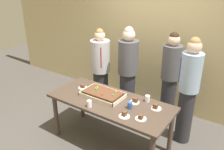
% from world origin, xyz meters
% --- Properties ---
extents(ground_plane, '(12.00, 12.00, 0.00)m').
position_xyz_m(ground_plane, '(0.00, 0.00, 0.00)').
color(ground_plane, '#4C4742').
extents(interior_back_panel, '(8.00, 0.12, 3.00)m').
position_xyz_m(interior_back_panel, '(0.00, 1.60, 1.50)').
color(interior_back_panel, '#CCB784').
rests_on(interior_back_panel, ground_plane).
extents(party_table, '(1.90, 0.81, 0.78)m').
position_xyz_m(party_table, '(0.00, 0.00, 0.69)').
color(party_table, '#47382D').
rests_on(party_table, ground_plane).
extents(sheet_cake, '(0.65, 0.40, 0.10)m').
position_xyz_m(sheet_cake, '(-0.17, 0.05, 0.82)').
color(sheet_cake, beige).
rests_on(sheet_cake, party_table).
extents(plated_slice_near_left, '(0.15, 0.15, 0.06)m').
position_xyz_m(plated_slice_near_left, '(-0.62, 0.08, 0.80)').
color(plated_slice_near_left, white).
rests_on(plated_slice_near_left, party_table).
extents(plated_slice_near_right, '(0.15, 0.15, 0.08)m').
position_xyz_m(plated_slice_near_right, '(0.67, 0.17, 0.81)').
color(plated_slice_near_right, white).
rests_on(plated_slice_near_right, party_table).
extents(plated_slice_far_left, '(0.15, 0.15, 0.08)m').
position_xyz_m(plated_slice_far_left, '(0.34, 0.16, 0.80)').
color(plated_slice_far_left, white).
rests_on(plated_slice_far_left, party_table).
extents(plated_slice_far_right, '(0.15, 0.15, 0.07)m').
position_xyz_m(plated_slice_far_right, '(0.61, -0.18, 0.80)').
color(plated_slice_far_right, white).
rests_on(plated_slice_far_right, party_table).
extents(plated_slice_center_front, '(0.15, 0.15, 0.08)m').
position_xyz_m(plated_slice_center_front, '(0.40, -0.24, 0.80)').
color(plated_slice_center_front, white).
rests_on(plated_slice_center_front, party_table).
extents(drink_cup_nearest, '(0.07, 0.07, 0.10)m').
position_xyz_m(drink_cup_nearest, '(-0.14, -0.32, 0.83)').
color(drink_cup_nearest, white).
rests_on(drink_cup_nearest, party_table).
extents(drink_cup_middle, '(0.07, 0.07, 0.10)m').
position_xyz_m(drink_cup_middle, '(0.48, 0.29, 0.83)').
color(drink_cup_middle, white).
rests_on(drink_cup_middle, party_table).
extents(drink_cup_far_end, '(0.07, 0.07, 0.10)m').
position_xyz_m(drink_cup_far_end, '(0.36, -0.03, 0.83)').
color(drink_cup_far_end, '#2D5199').
rests_on(drink_cup_far_end, party_table).
extents(person_serving_front, '(0.36, 0.36, 1.73)m').
position_xyz_m(person_serving_front, '(-0.21, 0.86, 0.90)').
color(person_serving_front, '#28282D').
rests_on(person_serving_front, ground_plane).
extents(person_green_shirt_behind, '(0.32, 0.32, 1.68)m').
position_xyz_m(person_green_shirt_behind, '(0.49, 1.12, 0.88)').
color(person_green_shirt_behind, '#28282D').
rests_on(person_green_shirt_behind, ground_plane).
extents(person_striped_tie_right, '(0.31, 0.31, 1.74)m').
position_xyz_m(person_striped_tie_right, '(0.93, 0.74, 0.92)').
color(person_striped_tie_right, '#28282D').
rests_on(person_striped_tie_right, ground_plane).
extents(person_far_right_suit, '(0.36, 0.36, 1.64)m').
position_xyz_m(person_far_right_suit, '(-0.77, 0.78, 0.84)').
color(person_far_right_suit, '#28282D').
rests_on(person_far_right_suit, ground_plane).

